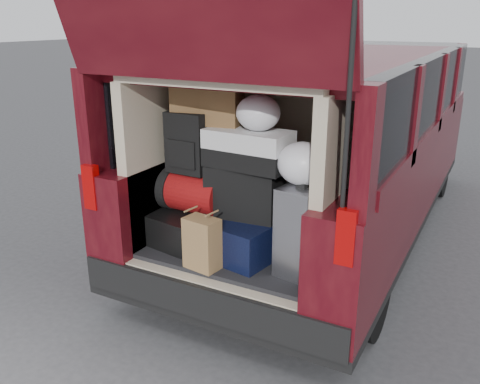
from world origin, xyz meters
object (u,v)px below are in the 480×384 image
object	(u,v)px
silver_roller	(305,229)
black_soft_case	(245,190)
backpack	(189,142)
twotone_duffel	(248,149)
black_hardshell	(191,225)
kraft_bag	(202,243)
red_duffel	(194,192)
navy_hardshell	(247,234)

from	to	relation	value
silver_roller	black_soft_case	xyz separation A→B (m)	(-0.47, 0.09, 0.15)
backpack	twotone_duffel	size ratio (longest dim) A/B	0.75
black_hardshell	kraft_bag	bearing A→B (deg)	-38.38
silver_roller	red_duffel	world-z (taller)	silver_roller
silver_roller	backpack	xyz separation A→B (m)	(-0.87, 0.04, 0.44)
twotone_duffel	silver_roller	bearing A→B (deg)	-5.54
backpack	twotone_duffel	world-z (taller)	backpack
red_duffel	backpack	xyz separation A→B (m)	(-0.03, -0.01, 0.35)
black_hardshell	black_soft_case	bearing A→B (deg)	14.92
black_hardshell	twotone_duffel	size ratio (longest dim) A/B	1.03
black_soft_case	backpack	xyz separation A→B (m)	(-0.40, -0.05, 0.30)
black_hardshell	backpack	world-z (taller)	backpack
black_soft_case	twotone_duffel	bearing A→B (deg)	-37.21
black_hardshell	backpack	xyz separation A→B (m)	(0.01, -0.01, 0.61)
red_duffel	twotone_duffel	size ratio (longest dim) A/B	0.82
black_hardshell	red_duffel	size ratio (longest dim) A/B	1.26
black_hardshell	navy_hardshell	world-z (taller)	navy_hardshell
kraft_bag	silver_roller	bearing A→B (deg)	34.56
silver_roller	kraft_bag	size ratio (longest dim) A/B	1.67
silver_roller	backpack	size ratio (longest dim) A/B	1.37
navy_hardshell	red_duffel	distance (m)	0.48
red_duffel	black_hardshell	bearing A→B (deg)	173.76
backpack	kraft_bag	bearing A→B (deg)	-45.85
black_hardshell	red_duffel	bearing A→B (deg)	0.81
black_soft_case	backpack	world-z (taller)	backpack
black_hardshell	twotone_duffel	world-z (taller)	twotone_duffel
backpack	black_soft_case	bearing A→B (deg)	9.51
silver_roller	red_duffel	distance (m)	0.85
silver_roller	kraft_bag	world-z (taller)	silver_roller
black_soft_case	backpack	size ratio (longest dim) A/B	1.16
navy_hardshell	kraft_bag	world-z (taller)	kraft_bag
backpack	twotone_duffel	bearing A→B (deg)	5.99
silver_roller	backpack	world-z (taller)	backpack
backpack	twotone_duffel	xyz separation A→B (m)	(0.44, 0.03, 0.00)
kraft_bag	black_soft_case	size ratio (longest dim) A/B	0.71
backpack	navy_hardshell	bearing A→B (deg)	5.70
navy_hardshell	twotone_duffel	distance (m)	0.60
black_hardshell	navy_hardshell	size ratio (longest dim) A/B	0.96
silver_roller	black_soft_case	bearing A→B (deg)	179.05
kraft_bag	navy_hardshell	bearing A→B (deg)	76.48
black_soft_case	backpack	distance (m)	0.50
twotone_duffel	black_soft_case	bearing A→B (deg)	151.34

